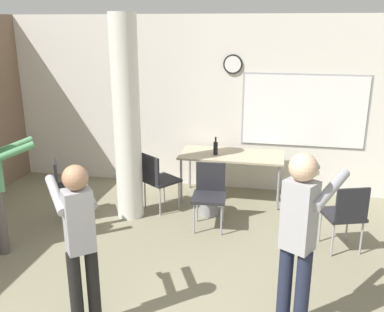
{
  "coord_description": "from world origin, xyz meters",
  "views": [
    {
      "loc": [
        1.04,
        -1.78,
        2.65
      ],
      "look_at": [
        0.11,
        2.72,
        1.23
      ],
      "focal_mm": 40.0,
      "sensor_mm": 36.0,
      "label": 1
    }
  ],
  "objects_px": {
    "chair_table_left": "(158,177)",
    "chair_mid_room": "(345,212)",
    "person_playing_front": "(79,236)",
    "folding_table": "(232,157)",
    "chair_table_front": "(210,191)",
    "person_playing_side": "(300,232)",
    "chair_near_pillar": "(67,184)",
    "bottle_on_table": "(216,148)"
  },
  "relations": [
    {
      "from": "folding_table",
      "to": "person_playing_front",
      "type": "relative_size",
      "value": 1.01
    },
    {
      "from": "person_playing_side",
      "to": "bottle_on_table",
      "type": "bearing_deg",
      "value": 111.53
    },
    {
      "from": "chair_mid_room",
      "to": "chair_table_left",
      "type": "distance_m",
      "value": 2.62
    },
    {
      "from": "chair_table_left",
      "to": "chair_near_pillar",
      "type": "relative_size",
      "value": 1.0
    },
    {
      "from": "chair_mid_room",
      "to": "person_playing_side",
      "type": "height_order",
      "value": "person_playing_side"
    },
    {
      "from": "chair_mid_room",
      "to": "chair_near_pillar",
      "type": "height_order",
      "value": "same"
    },
    {
      "from": "folding_table",
      "to": "chair_near_pillar",
      "type": "bearing_deg",
      "value": -151.46
    },
    {
      "from": "bottle_on_table",
      "to": "chair_near_pillar",
      "type": "height_order",
      "value": "bottle_on_table"
    },
    {
      "from": "bottle_on_table",
      "to": "folding_table",
      "type": "bearing_deg",
      "value": 14.83
    },
    {
      "from": "folding_table",
      "to": "chair_table_left",
      "type": "distance_m",
      "value": 1.21
    },
    {
      "from": "person_playing_side",
      "to": "person_playing_front",
      "type": "relative_size",
      "value": 1.08
    },
    {
      "from": "folding_table",
      "to": "bottle_on_table",
      "type": "xyz_separation_m",
      "value": [
        -0.24,
        -0.06,
        0.15
      ]
    },
    {
      "from": "folding_table",
      "to": "chair_mid_room",
      "type": "height_order",
      "value": "chair_mid_room"
    },
    {
      "from": "bottle_on_table",
      "to": "chair_near_pillar",
      "type": "xyz_separation_m",
      "value": [
        -1.92,
        -1.11,
        -0.33
      ]
    },
    {
      "from": "chair_table_front",
      "to": "person_playing_side",
      "type": "bearing_deg",
      "value": -61.0
    },
    {
      "from": "chair_mid_room",
      "to": "chair_near_pillar",
      "type": "relative_size",
      "value": 1.0
    },
    {
      "from": "chair_table_front",
      "to": "person_playing_front",
      "type": "height_order",
      "value": "person_playing_front"
    },
    {
      "from": "chair_mid_room",
      "to": "chair_near_pillar",
      "type": "xyz_separation_m",
      "value": [
        -3.69,
        0.19,
        0.0
      ]
    },
    {
      "from": "chair_table_left",
      "to": "person_playing_front",
      "type": "relative_size",
      "value": 0.56
    },
    {
      "from": "bottle_on_table",
      "to": "person_playing_side",
      "type": "distance_m",
      "value": 3.13
    },
    {
      "from": "chair_table_front",
      "to": "chair_mid_room",
      "type": "bearing_deg",
      "value": -11.38
    },
    {
      "from": "chair_mid_room",
      "to": "chair_table_left",
      "type": "bearing_deg",
      "value": 164.15
    },
    {
      "from": "chair_near_pillar",
      "to": "person_playing_side",
      "type": "xyz_separation_m",
      "value": [
        3.07,
        -1.79,
        0.48
      ]
    },
    {
      "from": "bottle_on_table",
      "to": "chair_near_pillar",
      "type": "distance_m",
      "value": 2.25
    },
    {
      "from": "chair_table_left",
      "to": "person_playing_side",
      "type": "relative_size",
      "value": 0.52
    },
    {
      "from": "person_playing_side",
      "to": "person_playing_front",
      "type": "distance_m",
      "value": 1.86
    },
    {
      "from": "chair_table_front",
      "to": "chair_table_left",
      "type": "bearing_deg",
      "value": 155.66
    },
    {
      "from": "chair_table_front",
      "to": "person_playing_side",
      "type": "distance_m",
      "value": 2.27
    },
    {
      "from": "chair_mid_room",
      "to": "chair_table_left",
      "type": "relative_size",
      "value": 1.0
    },
    {
      "from": "chair_mid_room",
      "to": "person_playing_front",
      "type": "relative_size",
      "value": 0.56
    },
    {
      "from": "folding_table",
      "to": "person_playing_side",
      "type": "xyz_separation_m",
      "value": [
        0.9,
        -2.97,
        0.31
      ]
    },
    {
      "from": "chair_table_front",
      "to": "person_playing_front",
      "type": "xyz_separation_m",
      "value": [
        -0.76,
        -2.23,
        0.41
      ]
    },
    {
      "from": "person_playing_side",
      "to": "chair_mid_room",
      "type": "bearing_deg",
      "value": 68.83
    },
    {
      "from": "chair_table_left",
      "to": "chair_mid_room",
      "type": "bearing_deg",
      "value": -15.85
    },
    {
      "from": "person_playing_side",
      "to": "person_playing_front",
      "type": "xyz_separation_m",
      "value": [
        -1.84,
        -0.3,
        -0.07
      ]
    },
    {
      "from": "person_playing_front",
      "to": "chair_table_left",
      "type": "bearing_deg",
      "value": 91.44
    },
    {
      "from": "chair_near_pillar",
      "to": "chair_table_front",
      "type": "height_order",
      "value": "same"
    },
    {
      "from": "chair_near_pillar",
      "to": "person_playing_front",
      "type": "bearing_deg",
      "value": -59.45
    },
    {
      "from": "person_playing_front",
      "to": "folding_table",
      "type": "bearing_deg",
      "value": 73.98
    },
    {
      "from": "folding_table",
      "to": "chair_table_left",
      "type": "relative_size",
      "value": 1.82
    },
    {
      "from": "folding_table",
      "to": "person_playing_front",
      "type": "height_order",
      "value": "person_playing_front"
    },
    {
      "from": "bottle_on_table",
      "to": "chair_table_left",
      "type": "bearing_deg",
      "value": -141.97
    }
  ]
}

